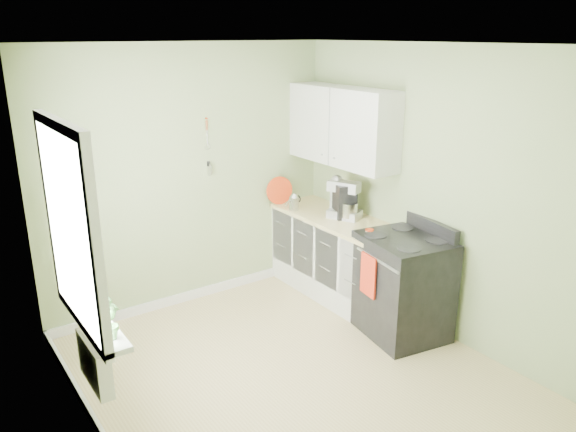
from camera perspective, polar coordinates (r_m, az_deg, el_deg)
floor at (r=4.99m, az=0.40°, el=-15.86°), size 3.20×3.60×0.02m
ceiling at (r=4.13m, az=0.48°, el=17.20°), size 3.20×3.60×0.02m
wall_back at (r=5.88m, az=-9.90°, el=3.82°), size 3.20×0.02×2.70m
wall_left at (r=3.74m, az=-20.18°, el=-5.50°), size 0.02×3.60×2.70m
wall_right at (r=5.43m, az=14.41°, el=2.31°), size 0.02×3.60×2.70m
base_cabinets at (r=6.18m, az=4.85°, el=-4.19°), size 0.60×1.60×0.87m
countertop at (r=6.02m, az=4.89°, el=-0.20°), size 0.64×1.60×0.04m
upper_cabinets at (r=5.95m, az=5.52°, el=9.10°), size 0.35×1.40×0.80m
window at (r=3.95m, az=-21.30°, el=-1.26°), size 0.06×1.14×1.44m
window_sill at (r=4.22m, az=-19.29°, el=-9.70°), size 0.18×1.14×0.04m
radiator at (r=4.33m, az=-19.03°, el=-13.93°), size 0.12×0.50×0.35m
wall_utensils at (r=5.89m, az=-8.12°, el=6.08°), size 0.02×0.14×0.58m
stove at (r=5.47m, az=11.57°, el=-6.91°), size 0.82×0.90×1.10m
stand_mixer at (r=5.93m, az=5.67°, el=1.57°), size 0.34×0.40×0.44m
kettle at (r=6.17m, az=0.59°, el=1.46°), size 0.19×0.11×0.19m
coffee_maker at (r=5.94m, az=5.69°, el=1.47°), size 0.27×0.28×0.37m
red_tray at (r=6.38m, az=-0.88°, el=2.61°), size 0.32×0.10×0.32m
jar at (r=5.40m, az=8.27°, el=-1.79°), size 0.08×0.08×0.09m
plant_a at (r=3.79m, az=-17.64°, el=-9.76°), size 0.18×0.20×0.32m
plant_b at (r=4.21m, az=-19.67°, el=-7.26°), size 0.16×0.19×0.30m
plant_c at (r=4.44m, az=-20.60°, el=-6.03°), size 0.21×0.21×0.30m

